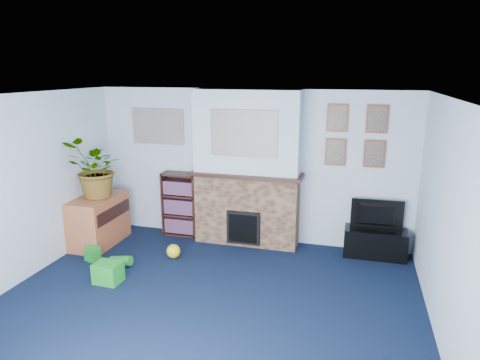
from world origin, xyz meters
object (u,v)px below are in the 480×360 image
(tv_stand, at_px, (375,242))
(bookshelf, at_px, (181,205))
(television, at_px, (377,215))
(sideboard, at_px, (99,222))

(tv_stand, height_order, bookshelf, bookshelf)
(television, distance_m, sideboard, 4.25)
(television, height_order, bookshelf, bookshelf)
(bookshelf, relative_size, sideboard, 1.06)
(television, xyz_separation_m, sideboard, (-4.19, -0.65, -0.28))
(tv_stand, bearing_deg, sideboard, -171.40)
(tv_stand, relative_size, bookshelf, 0.84)
(bookshelf, bearing_deg, tv_stand, -1.42)
(television, xyz_separation_m, bookshelf, (-3.09, 0.06, -0.13))
(television, distance_m, bookshelf, 3.10)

